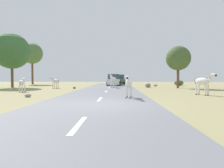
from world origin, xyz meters
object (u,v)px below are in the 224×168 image
zebra_0 (113,80)px  rock_0 (148,85)px  car_1 (114,80)px  tree_6 (178,58)px  rock_1 (28,95)px  rock_2 (74,88)px  zebra_2 (55,81)px  zebra_4 (203,82)px  tree_1 (12,51)px  car_0 (119,80)px  tree_0 (32,54)px  bush_0 (179,83)px  zebra_3 (22,83)px  zebra_1 (129,84)px  rock_3 (155,85)px

zebra_0 → rock_0: zebra_0 is taller
car_1 → tree_6: size_ratio=0.86×
rock_1 → rock_2: bearing=83.7°
zebra_2 → zebra_4: size_ratio=0.86×
tree_1 → rock_2: tree_1 is taller
car_0 → tree_6: bearing=120.3°
zebra_4 → car_0: (-6.07, 20.69, -0.15)m
car_1 → rock_0: (4.52, -4.73, -0.58)m
zebra_0 → rock_2: size_ratio=4.56×
car_1 → tree_0: 16.86m
zebra_2 → car_0: car_0 is taller
zebra_0 → zebra_4: zebra_0 is taller
tree_1 → bush_0: size_ratio=4.85×
tree_0 → rock_2: 18.13m
tree_0 → bush_0: 26.33m
zebra_3 → tree_6: 17.39m
zebra_0 → car_0: 11.57m
rock_0 → car_0: bearing=109.6°
zebra_2 → car_1: size_ratio=0.33×
rock_1 → zebra_1: bearing=-5.7°
car_0 → zebra_0: bearing=84.7°
zebra_3 → rock_2: (3.62, 4.73, -0.70)m
zebra_0 → tree_6: tree_6 is taller
zebra_2 → rock_0: (11.32, 2.36, -0.58)m
car_1 → tree_1: tree_1 is taller
car_1 → rock_1: (-5.32, -17.07, -0.73)m
zebra_4 → rock_1: 12.46m
zebra_0 → zebra_1: 11.70m
zebra_3 → tree_6: (15.86, 6.58, 2.77)m
car_1 → tree_6: bearing=-36.0°
tree_1 → rock_3: size_ratio=12.18×
zebra_0 → rock_3: (6.01, 4.51, -0.89)m
car_0 → zebra_2: bearing=57.2°
car_0 → tree_0: (-16.08, 0.08, 4.82)m
zebra_4 → tree_1: bearing=-59.0°
zebra_2 → car_0: bearing=-1.0°
rock_1 → rock_2: 9.23m
car_0 → rock_0: (3.62, -10.16, -0.58)m
tree_6 → rock_1: (-13.26, -11.03, -3.48)m
zebra_2 → tree_1: bearing=104.7°
zebra_3 → car_0: bearing=57.3°
tree_0 → tree_6: (23.12, -11.56, -2.07)m
zebra_2 → rock_1: bearing=-141.0°
tree_6 → rock_2: size_ratio=14.03×
zebra_0 → rock_3: size_ratio=2.91×
car_1 → tree_6: (7.94, -6.05, 2.75)m
zebra_1 → zebra_2: size_ratio=1.05×
zebra_2 → rock_3: (12.88, 5.50, -0.70)m
zebra_0 → bush_0: (10.14, 7.01, -0.61)m
zebra_1 → tree_1: (-14.25, 12.39, 3.75)m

